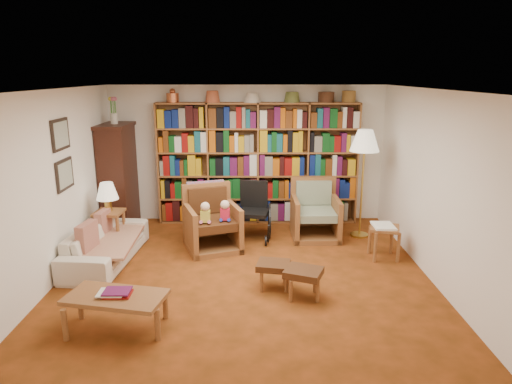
{
  "coord_description": "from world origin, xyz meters",
  "views": [
    {
      "loc": [
        0.11,
        -5.83,
        2.69
      ],
      "look_at": [
        0.15,
        0.6,
        1.02
      ],
      "focal_mm": 32.0,
      "sensor_mm": 36.0,
      "label": 1
    }
  ],
  "objects_px": {
    "wheelchair": "(254,213)",
    "coffee_table": "(116,299)",
    "side_table_lamp": "(110,221)",
    "sofa": "(106,244)",
    "armchair_sage": "(315,215)",
    "footstool_a": "(273,267)",
    "armchair_leather": "(213,222)",
    "footstool_b": "(303,274)",
    "side_table_papers": "(384,232)",
    "floor_lamp": "(365,145)"
  },
  "relations": [
    {
      "from": "armchair_leather",
      "to": "footstool_b",
      "type": "distance_m",
      "value": 2.14
    },
    {
      "from": "armchair_leather",
      "to": "wheelchair",
      "type": "distance_m",
      "value": 0.76
    },
    {
      "from": "side_table_papers",
      "to": "wheelchair",
      "type": "bearing_deg",
      "value": 155.42
    },
    {
      "from": "armchair_leather",
      "to": "floor_lamp",
      "type": "xyz_separation_m",
      "value": [
        2.46,
        0.47,
        1.15
      ]
    },
    {
      "from": "sofa",
      "to": "armchair_leather",
      "type": "distance_m",
      "value": 1.64
    },
    {
      "from": "wheelchair",
      "to": "footstool_b",
      "type": "xyz_separation_m",
      "value": [
        0.6,
        -2.13,
        -0.13
      ]
    },
    {
      "from": "armchair_sage",
      "to": "footstool_a",
      "type": "height_order",
      "value": "armchair_sage"
    },
    {
      "from": "side_table_lamp",
      "to": "armchair_sage",
      "type": "xyz_separation_m",
      "value": [
        3.31,
        0.55,
        -0.08
      ]
    },
    {
      "from": "sofa",
      "to": "armchair_leather",
      "type": "xyz_separation_m",
      "value": [
        1.52,
        0.59,
        0.14
      ]
    },
    {
      "from": "side_table_lamp",
      "to": "wheelchair",
      "type": "xyz_separation_m",
      "value": [
        2.28,
        0.45,
        -0.01
      ]
    },
    {
      "from": "side_table_lamp",
      "to": "footstool_a",
      "type": "bearing_deg",
      "value": -29.42
    },
    {
      "from": "coffee_table",
      "to": "side_table_lamp",
      "type": "bearing_deg",
      "value": 108.25
    },
    {
      "from": "footstool_a",
      "to": "side_table_papers",
      "type": "bearing_deg",
      "value": 30.04
    },
    {
      "from": "side_table_papers",
      "to": "side_table_lamp",
      "type": "bearing_deg",
      "value": 174.02
    },
    {
      "from": "side_table_lamp",
      "to": "coffee_table",
      "type": "distance_m",
      "value": 2.53
    },
    {
      "from": "floor_lamp",
      "to": "coffee_table",
      "type": "relative_size",
      "value": 1.6
    },
    {
      "from": "sofa",
      "to": "armchair_leather",
      "type": "height_order",
      "value": "armchair_leather"
    },
    {
      "from": "armchair_sage",
      "to": "footstool_b",
      "type": "distance_m",
      "value": 2.27
    },
    {
      "from": "side_table_papers",
      "to": "footstool_a",
      "type": "relative_size",
      "value": 1.11
    },
    {
      "from": "armchair_sage",
      "to": "wheelchair",
      "type": "relative_size",
      "value": 1.01
    },
    {
      "from": "floor_lamp",
      "to": "sofa",
      "type": "bearing_deg",
      "value": -165.05
    },
    {
      "from": "side_table_papers",
      "to": "coffee_table",
      "type": "height_order",
      "value": "side_table_papers"
    },
    {
      "from": "side_table_papers",
      "to": "armchair_leather",
      "type": "bearing_deg",
      "value": 169.28
    },
    {
      "from": "side_table_papers",
      "to": "sofa",
      "type": "bearing_deg",
      "value": -178.58
    },
    {
      "from": "footstool_a",
      "to": "wheelchair",
      "type": "bearing_deg",
      "value": 97.47
    },
    {
      "from": "floor_lamp",
      "to": "footstool_a",
      "type": "distance_m",
      "value": 2.8
    },
    {
      "from": "wheelchair",
      "to": "coffee_table",
      "type": "distance_m",
      "value": 3.21
    },
    {
      "from": "footstool_b",
      "to": "coffee_table",
      "type": "relative_size",
      "value": 0.48
    },
    {
      "from": "armchair_sage",
      "to": "coffee_table",
      "type": "bearing_deg",
      "value": -130.49
    },
    {
      "from": "sofa",
      "to": "coffee_table",
      "type": "height_order",
      "value": "sofa"
    },
    {
      "from": "sofa",
      "to": "side_table_lamp",
      "type": "height_order",
      "value": "side_table_lamp"
    },
    {
      "from": "side_table_lamp",
      "to": "wheelchair",
      "type": "distance_m",
      "value": 2.32
    },
    {
      "from": "footstool_a",
      "to": "footstool_b",
      "type": "xyz_separation_m",
      "value": [
        0.36,
        -0.26,
        0.02
      ]
    },
    {
      "from": "side_table_lamp",
      "to": "footstool_a",
      "type": "xyz_separation_m",
      "value": [
        2.52,
        -1.42,
        -0.17
      ]
    },
    {
      "from": "side_table_lamp",
      "to": "armchair_leather",
      "type": "xyz_separation_m",
      "value": [
        1.62,
        0.05,
        -0.04
      ]
    },
    {
      "from": "footstool_a",
      "to": "coffee_table",
      "type": "distance_m",
      "value": 1.99
    },
    {
      "from": "side_table_lamp",
      "to": "floor_lamp",
      "type": "relative_size",
      "value": 0.33
    },
    {
      "from": "side_table_lamp",
      "to": "footstool_b",
      "type": "relative_size",
      "value": 1.11
    },
    {
      "from": "sofa",
      "to": "armchair_sage",
      "type": "bearing_deg",
      "value": -66.92
    },
    {
      "from": "footstool_b",
      "to": "armchair_sage",
      "type": "bearing_deg",
      "value": 79.14
    },
    {
      "from": "sofa",
      "to": "floor_lamp",
      "type": "relative_size",
      "value": 1.01
    },
    {
      "from": "sofa",
      "to": "footstool_b",
      "type": "distance_m",
      "value": 3.0
    },
    {
      "from": "coffee_table",
      "to": "floor_lamp",
      "type": "bearing_deg",
      "value": 41.58
    },
    {
      "from": "sofa",
      "to": "armchair_sage",
      "type": "xyz_separation_m",
      "value": [
        3.21,
        1.09,
        0.1
      ]
    },
    {
      "from": "side_table_lamp",
      "to": "wheelchair",
      "type": "relative_size",
      "value": 0.63
    },
    {
      "from": "side_table_papers",
      "to": "coffee_table",
      "type": "distance_m",
      "value": 3.95
    },
    {
      "from": "sofa",
      "to": "side_table_lamp",
      "type": "relative_size",
      "value": 3.03
    },
    {
      "from": "armchair_leather",
      "to": "coffee_table",
      "type": "height_order",
      "value": "armchair_leather"
    },
    {
      "from": "sofa",
      "to": "side_table_papers",
      "type": "relative_size",
      "value": 3.51
    },
    {
      "from": "sofa",
      "to": "footstool_a",
      "type": "xyz_separation_m",
      "value": [
        2.42,
        -0.88,
        0.02
      ]
    }
  ]
}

